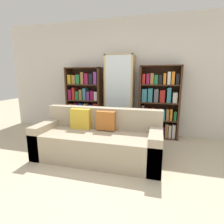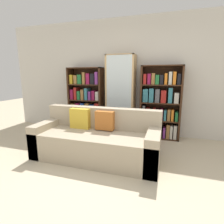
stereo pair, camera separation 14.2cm
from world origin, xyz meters
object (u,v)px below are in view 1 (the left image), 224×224
object	(u,v)px
bookshelf_left	(85,102)
wine_bottle	(136,135)
display_cabinet	(120,96)
couch	(98,140)
bookshelf_right	(159,105)

from	to	relation	value
bookshelf_left	wine_bottle	xyz separation A→B (m)	(1.36, -0.45, -0.61)
bookshelf_left	display_cabinet	xyz separation A→B (m)	(0.90, -0.02, 0.17)
couch	display_cabinet	xyz separation A→B (m)	(0.08, 1.32, 0.62)
couch	bookshelf_right	size ratio (longest dim) A/B	1.31
couch	wine_bottle	world-z (taller)	couch
wine_bottle	bookshelf_left	bearing A→B (deg)	161.81
display_cabinet	bookshelf_right	size ratio (longest dim) A/B	1.15
bookshelf_left	bookshelf_right	bearing A→B (deg)	0.01
couch	display_cabinet	world-z (taller)	display_cabinet
bookshelf_right	wine_bottle	bearing A→B (deg)	-134.94
couch	bookshelf_right	world-z (taller)	bookshelf_right
bookshelf_left	bookshelf_right	xyz separation A→B (m)	(1.80, 0.00, 0.00)
bookshelf_left	bookshelf_right	distance (m)	1.80
couch	bookshelf_left	size ratio (longest dim) A/B	1.33
bookshelf_right	wine_bottle	xyz separation A→B (m)	(-0.45, -0.45, -0.61)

